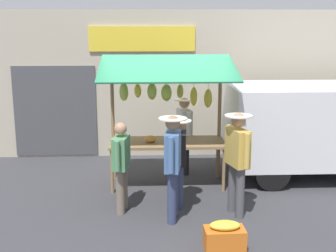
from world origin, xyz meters
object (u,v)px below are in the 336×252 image
Objects in this scene: parked_van at (328,122)px; produce_crate_near at (225,237)px; market_stall at (167,106)px; shopper_with_shopping_bag at (179,156)px; vendor_with_sunhat at (184,129)px; shopper_in_grey_tee at (121,161)px; shopper_in_striped_shirt at (237,155)px; shopper_with_ponytail at (173,159)px.

parked_van is 4.18m from produce_crate_near.
shopper_with_shopping_bag is (-0.16, 1.11, -0.67)m from market_stall.
vendor_with_sunhat reaches higher than shopper_in_grey_tee.
vendor_with_sunhat is at bearing -118.99° from market_stall.
parked_van is (-3.15, -1.52, 0.22)m from shopper_with_shopping_bag.
shopper_with_shopping_bag is 2.70× the size of produce_crate_near.
market_stall is at bearing -75.90° from produce_crate_near.
market_stall is 4.37× the size of produce_crate_near.
shopper_in_striped_shirt reaches higher than shopper_in_grey_tee.
vendor_with_sunhat is 0.94× the size of shopper_in_striped_shirt.
shopper_with_ponytail is at bearing 90.46° from market_stall.
shopper_in_striped_shirt is 2.96m from parked_van.
market_stall reaches higher than vendor_with_sunhat.
parked_van is at bearing -48.86° from shopper_with_ponytail.
shopper_in_striped_shirt is 1.06m from shopper_with_ponytail.
shopper_with_ponytail is 3.91m from parked_van.
shopper_in_striped_shirt is at bearing 5.39° from vendor_with_sunhat.
shopper_in_grey_tee is 4.47m from parked_van.
parked_van is at bearing -64.82° from shopper_in_striped_shirt.
market_stall is at bearing 19.52° from shopper_in_striped_shirt.
market_stall is at bearing -22.69° from shopper_in_grey_tee.
shopper_in_grey_tee reaches higher than produce_crate_near.
shopper_with_ponytail is at bearing 171.34° from shopper_with_shopping_bag.
market_stall reaches higher than shopper_with_ponytail.
shopper_with_ponytail is at bearing 83.54° from shopper_in_striped_shirt.
shopper_with_shopping_bag is at bearing -71.88° from produce_crate_near.
vendor_with_sunhat is at bearing -1.71° from shopper_with_shopping_bag.
shopper_in_striped_shirt is 0.39× the size of parked_van.
shopper_in_striped_shirt is at bearing -107.86° from produce_crate_near.
market_stall reaches higher than parked_van.
shopper_in_striped_shirt and shopper_with_ponytail have the same top height.
shopper_with_shopping_bag is 0.60m from shopper_with_ponytail.
shopper_in_striped_shirt is (-0.68, 2.22, 0.08)m from vendor_with_sunhat.
parked_van is at bearing -172.96° from market_stall.
market_stall is 1.01m from vendor_with_sunhat.
shopper_in_grey_tee is at bearing 72.91° from shopper_with_ponytail.
vendor_with_sunhat is at bearing -5.57° from parked_van.
vendor_with_sunhat reaches higher than shopper_with_shopping_bag.
shopper_in_striped_shirt is at bearing -108.68° from shopper_with_shopping_bag.
vendor_with_sunhat is 0.36× the size of parked_van.
produce_crate_near is at bearing 146.66° from shopper_in_striped_shirt.
parked_van is at bearing -58.00° from shopper_in_grey_tee.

